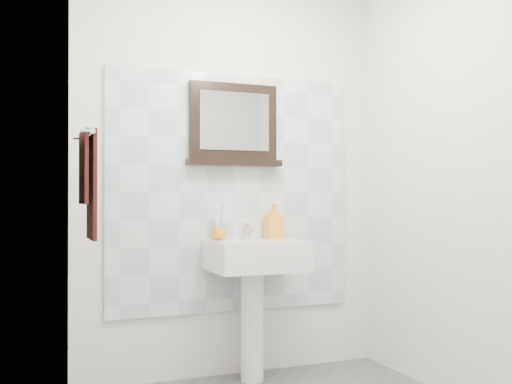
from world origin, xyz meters
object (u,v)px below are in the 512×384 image
pedestal_sink (255,271)px  toothbrush_cup (219,234)px  hand_towel (88,176)px  framed_mirror (233,127)px  soap_dispenser (273,221)px

pedestal_sink → toothbrush_cup: size_ratio=10.18×
pedestal_sink → toothbrush_cup: bearing=147.5°
pedestal_sink → hand_towel: (-1.01, -0.24, 0.55)m
toothbrush_cup → pedestal_sink: bearing=-32.5°
toothbrush_cup → hand_towel: 0.95m
toothbrush_cup → framed_mirror: (0.12, 0.07, 0.67)m
soap_dispenser → framed_mirror: 0.65m
soap_dispenser → framed_mirror: (-0.25, 0.05, 0.59)m
pedestal_sink → soap_dispenser: (0.18, 0.14, 0.29)m
pedestal_sink → soap_dispenser: size_ratio=4.38×
pedestal_sink → hand_towel: size_ratio=1.75×
toothbrush_cup → framed_mirror: framed_mirror is taller
pedestal_sink → hand_towel: 1.17m
pedestal_sink → framed_mirror: size_ratio=1.57×
framed_mirror → hand_towel: (-0.93, -0.43, -0.34)m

